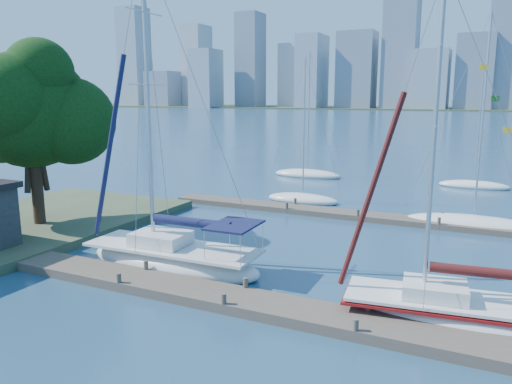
% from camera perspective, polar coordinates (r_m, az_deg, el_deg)
% --- Properties ---
extents(ground, '(700.00, 700.00, 0.00)m').
position_cam_1_polar(ground, '(20.05, -2.40, -12.75)').
color(ground, navy).
rests_on(ground, ground).
extents(near_dock, '(26.00, 2.00, 0.40)m').
position_cam_1_polar(near_dock, '(19.97, -2.40, -12.23)').
color(near_dock, '#4D4338').
rests_on(near_dock, ground).
extents(far_dock, '(30.00, 1.80, 0.36)m').
position_cam_1_polar(far_dock, '(33.80, 13.53, -2.83)').
color(far_dock, '#4D4338').
rests_on(far_dock, ground).
extents(shore, '(12.00, 22.00, 0.50)m').
position_cam_1_polar(shore, '(32.97, -26.84, -3.95)').
color(shore, '#38472D').
rests_on(shore, ground).
extents(far_shore, '(800.00, 100.00, 1.50)m').
position_cam_1_polar(far_shore, '(336.39, 24.40, 8.62)').
color(far_shore, '#38472D').
rests_on(far_shore, ground).
extents(tree, '(8.87, 8.06, 11.21)m').
position_cam_1_polar(tree, '(31.93, -24.37, 8.82)').
color(tree, black).
rests_on(tree, ground).
extents(sailboat_navy, '(9.21, 3.24, 15.32)m').
position_cam_1_polar(sailboat_navy, '(23.97, -9.54, -5.92)').
color(sailboat_navy, silver).
rests_on(sailboat_navy, ground).
extents(sailboat_maroon, '(8.16, 3.54, 12.65)m').
position_cam_1_polar(sailboat_maroon, '(19.48, 21.32, -11.02)').
color(sailboat_maroon, silver).
rests_on(sailboat_maroon, ground).
extents(bg_boat_1, '(6.02, 3.64, 11.13)m').
position_cam_1_polar(bg_boat_1, '(38.60, 5.36, -0.78)').
color(bg_boat_1, silver).
rests_on(bg_boat_1, ground).
extents(bg_boat_3, '(8.47, 3.16, 13.15)m').
position_cam_1_polar(bg_boat_3, '(33.73, 23.60, -3.34)').
color(bg_boat_3, silver).
rests_on(bg_boat_3, ground).
extents(bg_boat_6, '(7.18, 3.36, 12.69)m').
position_cam_1_polar(bg_boat_6, '(50.66, 5.90, 2.05)').
color(bg_boat_6, silver).
rests_on(bg_boat_6, ground).
extents(bg_boat_7, '(6.06, 2.31, 9.94)m').
position_cam_1_polar(bg_boat_7, '(48.44, 23.66, 0.71)').
color(bg_boat_7, silver).
rests_on(bg_boat_7, ground).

